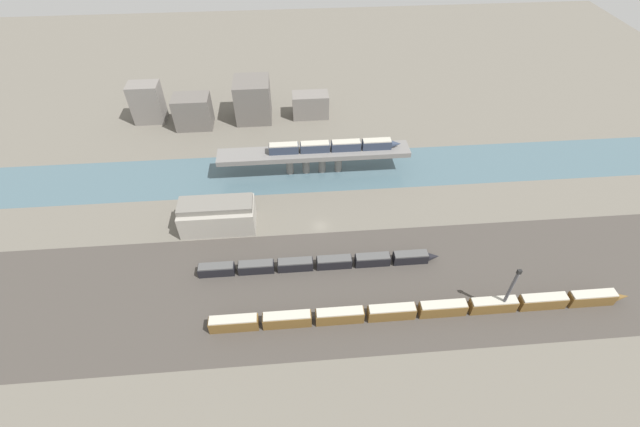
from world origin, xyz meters
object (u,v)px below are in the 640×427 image
at_px(signal_tower, 509,291).
at_px(warehouse_building, 218,215).
at_px(train_yard_near, 422,310).
at_px(train_yard_mid, 320,263).
at_px(train_on_bridge, 334,146).

bearing_deg(signal_tower, warehouse_building, 153.76).
bearing_deg(warehouse_building, train_yard_near, -33.97).
xyz_separation_m(train_yard_near, warehouse_building, (-55.00, 37.05, 2.72)).
bearing_deg(train_yard_near, train_yard_mid, 144.27).
bearing_deg(signal_tower, train_yard_mid, 158.20).
bearing_deg(train_on_bridge, train_yard_mid, -101.12).
distance_m(train_yard_mid, signal_tower, 50.02).
height_order(train_on_bridge, signal_tower, signal_tower).
distance_m(train_on_bridge, warehouse_building, 46.63).
relative_size(train_on_bridge, train_yard_near, 0.42).
bearing_deg(warehouse_building, train_yard_mid, -32.43).
xyz_separation_m(train_yard_mid, signal_tower, (46.02, -18.41, 6.68)).
bearing_deg(train_on_bridge, signal_tower, -59.29).
bearing_deg(train_yard_mid, train_on_bridge, 78.88).
height_order(train_yard_near, train_yard_mid, train_yard_near).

